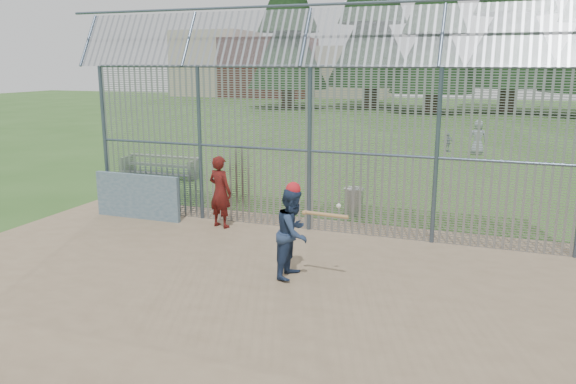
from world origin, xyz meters
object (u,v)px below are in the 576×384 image
at_px(dugout_wall, 137,196).
at_px(trash_can, 354,201).
at_px(bleacher, 161,166).
at_px(onlooker, 220,192).
at_px(batter, 293,233).

distance_m(dugout_wall, trash_can, 5.83).
bearing_deg(bleacher, onlooker, -45.24).
xyz_separation_m(dugout_wall, bleacher, (-2.57, 5.09, -0.21)).
bearing_deg(trash_can, batter, -90.15).
xyz_separation_m(batter, trash_can, (0.01, 4.89, -0.52)).
distance_m(batter, bleacher, 10.95).
bearing_deg(trash_can, bleacher, 161.07).
xyz_separation_m(dugout_wall, trash_can, (5.31, 2.39, -0.24)).
xyz_separation_m(trash_can, bleacher, (-7.88, 2.70, 0.03)).
height_order(trash_can, bleacher, trash_can).
height_order(batter, bleacher, batter).
relative_size(trash_can, bleacher, 0.27).
bearing_deg(batter, onlooker, 50.71).
height_order(onlooker, bleacher, onlooker).
height_order(dugout_wall, onlooker, onlooker).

